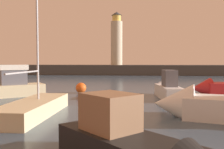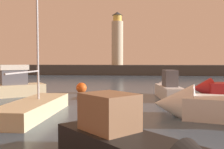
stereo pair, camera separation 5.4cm
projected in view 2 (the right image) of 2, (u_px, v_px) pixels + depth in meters
name	position (u px, v px, depth m)	size (l,w,h in m)	color
ground_plane	(135.00, 88.00, 29.03)	(220.00, 220.00, 0.00)	#384C60
breakwater	(135.00, 70.00, 55.68)	(76.65, 5.81, 2.12)	#423F3D
lighthouse	(117.00, 40.00, 55.68)	(2.48, 2.48, 11.41)	beige
motorboat_2	(168.00, 89.00, 21.33)	(1.98, 5.82, 2.44)	white
sailboat_moored	(34.00, 107.00, 14.30)	(2.11, 6.79, 9.86)	beige
mooring_buoy	(81.00, 88.00, 24.31)	(0.99, 0.99, 0.99)	#EA5919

